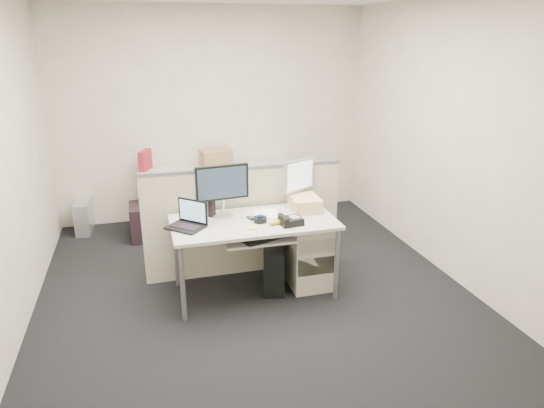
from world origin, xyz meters
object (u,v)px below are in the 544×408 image
object	(u,v)px
laptop	(185,216)
desk_phone	(291,221)
monitor_main	(222,191)
desk	(254,227)

from	to	relation	value
laptop	desk_phone	bearing A→B (deg)	33.23
monitor_main	laptop	distance (m)	0.44
desk	monitor_main	distance (m)	0.44
laptop	desk_phone	size ratio (longest dim) A/B	1.58
desk	laptop	size ratio (longest dim) A/B	4.84
laptop	desk_phone	distance (m)	0.94
desk	monitor_main	size ratio (longest dim) A/B	3.02
desk_phone	monitor_main	bearing A→B (deg)	140.00
monitor_main	desk_phone	world-z (taller)	monitor_main
desk	desk_phone	xyz separation A→B (m)	(0.30, -0.18, 0.10)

